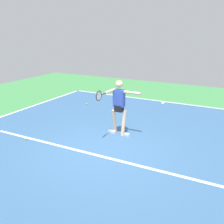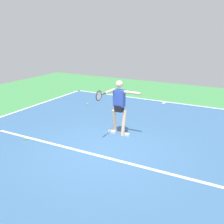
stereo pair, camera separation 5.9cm
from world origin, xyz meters
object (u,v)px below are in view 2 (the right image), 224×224
(tennis_ball_far_corner, at_px, (120,105))
(tennis_ball_centre_court, at_px, (87,104))
(tennis_player, at_px, (119,104))
(tennis_ball_near_player, at_px, (26,139))

(tennis_ball_far_corner, distance_m, tennis_ball_centre_court, 1.44)
(tennis_player, height_order, tennis_ball_centre_court, tennis_player)
(tennis_player, height_order, tennis_ball_far_corner, tennis_player)
(tennis_ball_near_player, relative_size, tennis_ball_far_corner, 1.00)
(tennis_ball_near_player, relative_size, tennis_ball_centre_court, 1.00)
(tennis_ball_near_player, height_order, tennis_ball_centre_court, same)
(tennis_player, bearing_deg, tennis_ball_near_player, 38.14)
(tennis_player, xyz_separation_m, tennis_ball_near_player, (2.26, 1.70, -0.95))
(tennis_ball_near_player, distance_m, tennis_ball_far_corner, 4.66)
(tennis_ball_centre_court, bearing_deg, tennis_ball_far_corner, -161.51)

